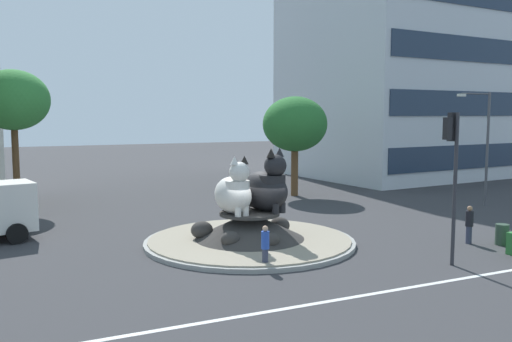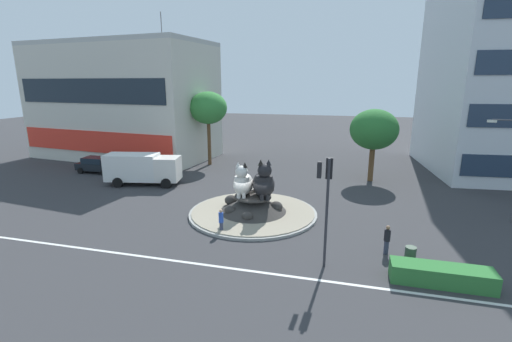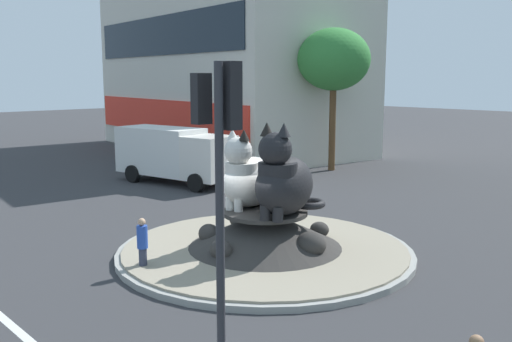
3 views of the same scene
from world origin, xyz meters
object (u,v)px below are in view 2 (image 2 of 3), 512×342
shophouse_block (123,101)px  pedestrian_blue_shirt (221,221)px  cat_statue_black (264,183)px  pedestrian_black_shirt (387,239)px  second_tree_near_tower (208,108)px  broadleaf_tree_behind_island (374,130)px  sedan_on_far_lane (97,165)px  cat_statue_white (243,183)px  delivery_box_truck (142,168)px  traffic_light_mast (326,189)px  litter_bin (410,255)px

shophouse_block → pedestrian_blue_shirt: shophouse_block is taller
cat_statue_black → pedestrian_black_shirt: 8.93m
cat_statue_black → second_tree_near_tower: bearing=-165.0°
broadleaf_tree_behind_island → second_tree_near_tower: size_ratio=0.83×
second_tree_near_tower → sedan_on_far_lane: second_tree_near_tower is taller
cat_statue_black → broadleaf_tree_behind_island: broadleaf_tree_behind_island is taller
shophouse_block → pedestrian_black_shirt: size_ratio=13.75×
cat_statue_white → second_tree_near_tower: bearing=-155.8°
shophouse_block → second_tree_near_tower: (11.99, -1.98, -0.50)m
pedestrian_black_shirt → shophouse_block: bearing=120.9°
shophouse_block → broadleaf_tree_behind_island: (29.47, -4.54, -1.99)m
pedestrian_blue_shirt → second_tree_near_tower: bearing=-92.5°
shophouse_block → second_tree_near_tower: bearing=-2.9°
delivery_box_truck → second_tree_near_tower: bearing=61.4°
cat_statue_black → delivery_box_truck: size_ratio=0.45×
second_tree_near_tower → delivery_box_truck: second_tree_near_tower is taller
cat_statue_white → traffic_light_mast: bearing=38.8°
shophouse_block → sedan_on_far_lane: 10.52m
delivery_box_truck → cat_statue_black: bearing=-32.3°
traffic_light_mast → sedan_on_far_lane: size_ratio=1.37×
pedestrian_blue_shirt → delivery_box_truck: 13.76m
pedestrian_blue_shirt → sedan_on_far_lane: sedan_on_far_lane is taller
pedestrian_black_shirt → litter_bin: size_ratio=1.84×
cat_statue_white → second_tree_near_tower: (-8.19, 14.04, 4.09)m
pedestrian_blue_shirt → delivery_box_truck: delivery_box_truck is taller
broadleaf_tree_behind_island → second_tree_near_tower: 17.72m
broadleaf_tree_behind_island → litter_bin: (1.22, -16.22, -4.45)m
traffic_light_mast → shophouse_block: bearing=51.7°
cat_statue_white → second_tree_near_tower: second_tree_near_tower is taller
broadleaf_tree_behind_island → litter_bin: bearing=-85.7°
shophouse_block → pedestrian_blue_shirt: (19.85, -19.72, -6.04)m
cat_statue_white → broadleaf_tree_behind_island: bearing=135.0°
traffic_light_mast → litter_bin: (4.39, 1.40, -3.67)m
pedestrian_blue_shirt → litter_bin: size_ratio=1.77×
litter_bin → shophouse_block: bearing=145.9°
cat_statue_black → broadleaf_tree_behind_island: 14.10m
traffic_light_mast → broadleaf_tree_behind_island: size_ratio=0.83×
broadleaf_tree_behind_island → sedan_on_far_lane: 28.05m
cat_statue_white → broadleaf_tree_behind_island: broadleaf_tree_behind_island is taller
pedestrian_black_shirt → cat_statue_black: bearing=128.3°
shophouse_block → delivery_box_truck: 15.36m
second_tree_near_tower → sedan_on_far_lane: 13.12m
second_tree_near_tower → broadleaf_tree_behind_island: bearing=-8.3°
cat_statue_white → shophouse_block: size_ratio=0.11×
shophouse_block → delivery_box_truck: (9.10, -11.17, -5.32)m
broadleaf_tree_behind_island → sedan_on_far_lane: size_ratio=1.65×
cat_statue_white → litter_bin: cat_statue_white is taller
broadleaf_tree_behind_island → litter_bin: 16.87m
pedestrian_blue_shirt → litter_bin: pedestrian_blue_shirt is taller
shophouse_block → sedan_on_far_lane: (1.98, -8.37, -6.06)m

